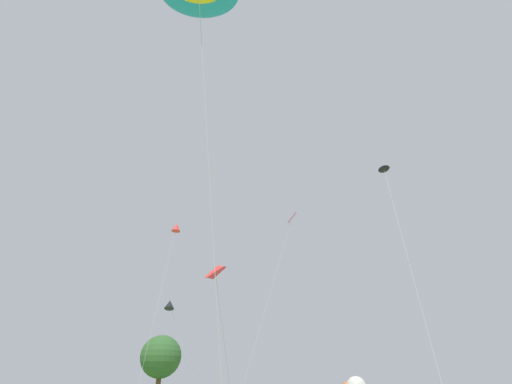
% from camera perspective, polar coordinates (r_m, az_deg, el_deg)
% --- Properties ---
extents(small_kite_delta_white, '(4.08, 1.25, 8.18)m').
position_cam_1_polar(small_kite_delta_white, '(35.05, -12.32, -15.56)').
color(small_kite_delta_white, black).
rests_on(small_kite_delta_white, ground).
extents(small_kite_box_yellow, '(3.07, 1.97, 14.45)m').
position_cam_1_polar(small_kite_box_yellow, '(35.39, -11.42, -5.09)').
color(small_kite_box_yellow, red).
rests_on(small_kite_box_yellow, ground).
extents(small_kite_tiny_distant, '(2.70, 3.34, 14.20)m').
position_cam_1_polar(small_kite_tiny_distant, '(26.28, 18.03, 2.73)').
color(small_kite_tiny_distant, black).
rests_on(small_kite_tiny_distant, ground).
extents(small_kite_bird_shape, '(1.48, 1.23, 7.90)m').
position_cam_1_polar(small_kite_bird_shape, '(22.76, -5.81, -11.79)').
color(small_kite_bird_shape, red).
rests_on(small_kite_bird_shape, ground).
extents(small_kite_diamond_red, '(5.15, 1.72, 14.71)m').
position_cam_1_polar(small_kite_diamond_red, '(32.64, 4.98, -4.46)').
color(small_kite_diamond_red, pink).
rests_on(small_kite_diamond_red, ground).
extents(tree_oak_right, '(6.34, 6.34, 8.90)m').
position_cam_1_polar(tree_oak_right, '(68.48, -13.54, -22.05)').
color(tree_oak_right, '#513823').
rests_on(tree_oak_right, ground).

